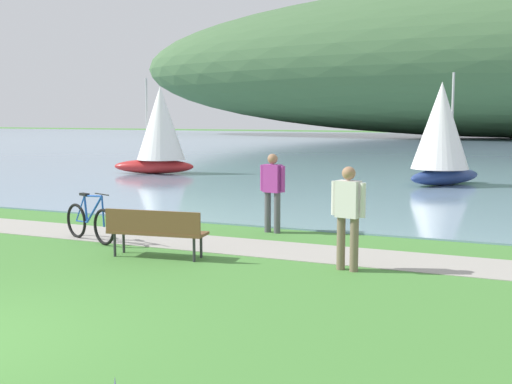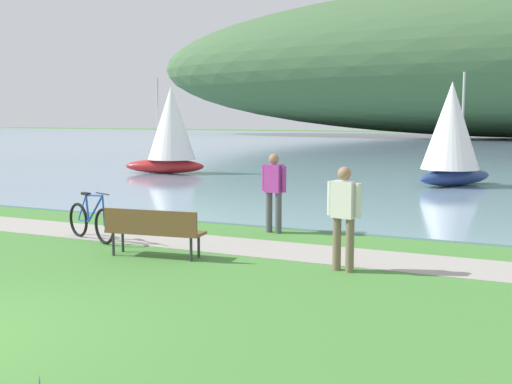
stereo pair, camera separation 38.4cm
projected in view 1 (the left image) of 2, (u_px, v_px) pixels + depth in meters
The scene contains 8 objects.
bay_water at pixel (449, 147), 51.22m from camera, with size 180.00×80.00×0.04m, color #7A99B2.
shoreline_path at pixel (199, 243), 12.77m from camera, with size 60.00×1.50×0.01m, color #A39E93.
park_bench_near_camera at pixel (156, 229), 11.36m from camera, with size 1.84×0.69×0.88m.
bicycle_leaning_near_bench at pixel (90, 222), 12.88m from camera, with size 1.67×0.71×1.01m.
person_at_shoreline at pixel (273, 188), 13.79m from camera, with size 0.60×0.28×1.71m.
person_on_the_grass at pixel (348, 211), 10.40m from camera, with size 0.60×0.29×1.71m.
sailboat_nearest_to_shore at pixel (442, 132), 22.72m from camera, with size 2.91×3.38×4.01m.
sailboat_toward_hillside at pixel (160, 129), 27.34m from camera, with size 3.59×2.58×4.06m.
Camera 1 is at (5.99, -4.82, 2.53)m, focal length 45.02 mm.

